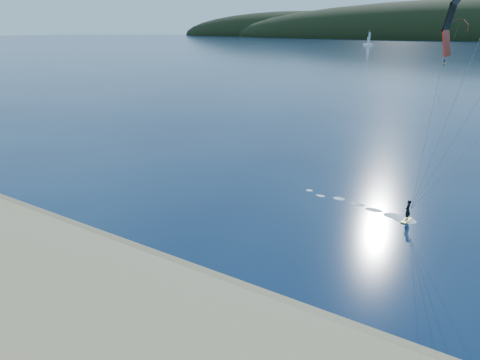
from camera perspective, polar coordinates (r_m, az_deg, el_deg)
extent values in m
plane|color=#07183A|center=(27.09, -14.35, -15.52)|extent=(1800.00, 1800.00, 0.00)
cube|color=#947C56|center=(29.69, -7.87, -11.61)|extent=(220.00, 2.50, 0.10)
ellipsoid|color=black|center=(888.29, 7.36, 18.00)|extent=(520.00, 220.00, 90.00)
cube|color=gold|center=(39.07, 20.73, -4.91)|extent=(0.64, 1.48, 0.08)
imported|color=black|center=(38.72, 20.89, -3.67)|extent=(0.50, 0.69, 1.76)
cylinder|color=gray|center=(33.90, 26.28, 5.29)|extent=(0.02, 0.02, 15.40)
cube|color=gold|center=(225.45, 24.92, 13.58)|extent=(1.51, 1.37, 0.09)
imported|color=black|center=(225.39, 24.96, 13.83)|extent=(1.18, 1.15, 1.91)
cylinder|color=gray|center=(221.77, 25.71, 15.51)|extent=(0.02, 0.02, 14.98)
cube|color=white|center=(429.42, 16.25, 16.45)|extent=(9.37, 5.54, 1.56)
cylinder|color=white|center=(429.26, 16.33, 17.27)|extent=(0.22, 0.22, 12.25)
cube|color=white|center=(430.73, 16.40, 17.27)|extent=(0.97, 2.77, 8.91)
cube|color=white|center=(427.60, 16.23, 16.97)|extent=(0.76, 2.14, 5.57)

